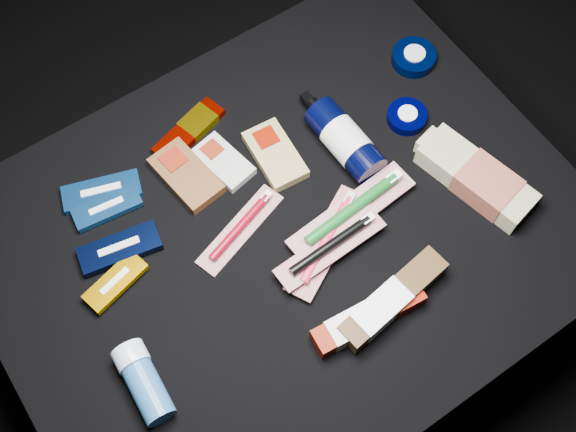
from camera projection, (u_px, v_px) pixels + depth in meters
ground at (285, 304)px, 1.58m from camera, size 3.00×3.00×0.00m
cloth_table at (284, 272)px, 1.40m from camera, size 0.98×0.78×0.40m
luna_bar_0 at (102, 192)px, 1.24m from camera, size 0.14×0.09×0.02m
luna_bar_1 at (107, 207)px, 1.22m from camera, size 0.12×0.06×0.02m
luna_bar_2 at (120, 248)px, 1.19m from camera, size 0.14×0.08×0.02m
luna_bar_3 at (116, 282)px, 1.16m from camera, size 0.12×0.07×0.01m
clif_bar_0 at (184, 173)px, 1.25m from camera, size 0.09×0.14×0.02m
clif_bar_1 at (222, 160)px, 1.26m from camera, size 0.08×0.12×0.02m
clif_bar_2 at (274, 152)px, 1.27m from camera, size 0.08×0.13×0.02m
power_bar at (192, 128)px, 1.29m from camera, size 0.15×0.08×0.02m
lotion_bottle at (345, 140)px, 1.25m from camera, size 0.07×0.20×0.06m
cream_tin_upper at (414, 57)px, 1.35m from camera, size 0.08×0.08×0.03m
cream_tin_lower at (407, 117)px, 1.30m from camera, size 0.07×0.07×0.02m
bodywash_bottle at (478, 179)px, 1.23m from camera, size 0.12×0.23×0.05m
deodorant_stick at (143, 381)px, 1.08m from camera, size 0.06×0.13×0.05m
toothbrush_pack_0 at (241, 227)px, 1.21m from camera, size 0.19×0.10×0.02m
toothbrush_pack_1 at (328, 239)px, 1.19m from camera, size 0.21×0.14×0.02m
toothbrush_pack_2 at (353, 210)px, 1.21m from camera, size 0.25×0.08×0.03m
toothbrush_pack_3 at (332, 246)px, 1.17m from camera, size 0.20×0.05×0.02m
toothpaste_carton_red at (364, 320)px, 1.13m from camera, size 0.19×0.06×0.04m
toothpaste_carton_green at (388, 303)px, 1.14m from camera, size 0.21×0.07×0.04m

